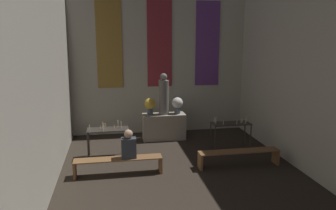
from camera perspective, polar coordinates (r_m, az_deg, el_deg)
The scene contains 11 objects.
wall_back at distance 11.43m, azimuth -1.52°, elevation 8.10°, with size 6.28×0.16×5.17m.
wall_left at distance 5.54m, azimuth -24.52°, elevation 2.65°, with size 0.12×12.07×5.17m.
altar at distance 10.88m, azimuth -0.73°, elevation -3.77°, with size 1.40×0.56×0.85m.
statue at distance 10.65m, azimuth -0.75°, elevation 1.66°, with size 0.33×0.33×1.35m.
flower_vase_left at distance 10.64m, azimuth -3.16°, elevation 0.00°, with size 0.36×0.36×0.54m.
flower_vase_right at distance 10.79m, azimuth 1.64°, elevation 0.18°, with size 0.36×0.36×0.54m.
candle_rack_left at distance 9.36m, azimuth -10.41°, elevation -4.77°, with size 1.16×0.51×1.03m.
candle_rack_right at distance 9.99m, azimuth 10.88°, elevation -3.73°, with size 1.16×0.51×1.02m.
pew_back_left at distance 8.28m, azimuth -8.64°, elevation -9.85°, with size 2.16×0.36×0.43m.
pew_back_right at distance 8.90m, azimuth 12.24°, elevation -8.43°, with size 2.16×0.36×0.43m.
person_seated at distance 8.14m, azimuth -6.86°, elevation -6.98°, with size 0.36×0.24×0.72m.
Camera 1 is at (-1.68, 0.61, 3.38)m, focal length 35.00 mm.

